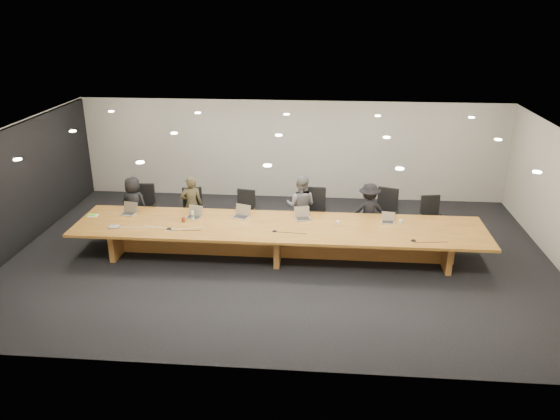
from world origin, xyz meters
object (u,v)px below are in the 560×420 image
(chair_right, at_px, (384,213))
(laptop_a, at_px, (128,209))
(laptop_c, at_px, (240,212))
(mic_center, at_px, (275,231))
(chair_left, at_px, (192,211))
(person_d, at_px, (369,212))
(paper_cup_far, at_px, (401,222))
(water_bottle, at_px, (193,216))
(conference_table, at_px, (279,235))
(chair_far_right, at_px, (432,219))
(chair_mid_right, at_px, (314,213))
(mic_right, at_px, (413,240))
(person_a, at_px, (134,204))
(paper_cup_near, at_px, (338,223))
(amber_mug, at_px, (183,220))
(laptop_d, at_px, (303,214))
(person_b, at_px, (192,205))
(chair_mid_left, at_px, (244,212))
(person_c, at_px, (301,206))
(av_box, at_px, (114,227))
(mic_left, at_px, (169,228))
(chair_far_left, at_px, (144,207))
(laptop_b, at_px, (193,212))
(laptop_e, at_px, (388,218))

(chair_right, xyz_separation_m, laptop_a, (-5.95, -0.97, 0.29))
(laptop_c, bearing_deg, mic_center, -20.89)
(chair_left, relative_size, person_d, 0.81)
(person_d, height_order, paper_cup_far, person_d)
(water_bottle, relative_size, mic_center, 1.82)
(conference_table, height_order, chair_far_right, chair_far_right)
(chair_mid_right, xyz_separation_m, mic_right, (2.08, -1.80, 0.17))
(person_a, bearing_deg, conference_table, 172.12)
(laptop_a, height_order, paper_cup_near, laptop_a)
(mic_right, bearing_deg, amber_mug, 173.07)
(laptop_d, bearing_deg, chair_right, 10.02)
(conference_table, relative_size, person_b, 6.25)
(person_d, distance_m, laptop_d, 1.71)
(laptop_d, bearing_deg, mic_right, -38.88)
(chair_mid_left, height_order, person_a, person_a)
(person_d, bearing_deg, person_c, -9.83)
(conference_table, relative_size, person_c, 5.98)
(chair_mid_right, relative_size, water_bottle, 5.87)
(av_box, height_order, mic_left, av_box)
(chair_far_left, bearing_deg, mic_center, -30.93)
(person_b, xyz_separation_m, laptop_b, (0.26, -0.89, 0.16))
(chair_far_right, xyz_separation_m, laptop_e, (-1.13, -0.82, 0.32))
(person_c, bearing_deg, mic_right, 152.66)
(laptop_d, bearing_deg, laptop_e, -17.38)
(laptop_b, bearing_deg, chair_mid_right, 33.73)
(chair_mid_right, relative_size, av_box, 5.30)
(chair_right, bearing_deg, av_box, -143.95)
(chair_right, relative_size, person_d, 0.86)
(person_d, bearing_deg, av_box, 9.55)
(chair_mid_right, distance_m, person_d, 1.29)
(chair_left, height_order, amber_mug, chair_left)
(person_c, xyz_separation_m, mic_left, (-2.77, -1.65, 0.01))
(laptop_d, bearing_deg, paper_cup_near, -33.26)
(laptop_d, distance_m, amber_mug, 2.68)
(chair_mid_right, height_order, laptop_b, chair_mid_right)
(chair_far_left, height_order, paper_cup_far, chair_far_left)
(chair_right, bearing_deg, conference_table, -131.39)
(person_a, distance_m, laptop_e, 6.12)
(person_a, bearing_deg, chair_left, -170.38)
(person_b, distance_m, person_d, 4.26)
(chair_mid_right, bearing_deg, paper_cup_far, -22.60)
(laptop_a, relative_size, mic_right, 2.83)
(laptop_c, relative_size, mic_center, 3.24)
(conference_table, distance_m, laptop_a, 3.56)
(laptop_e, height_order, paper_cup_far, laptop_e)
(laptop_a, distance_m, amber_mug, 1.43)
(laptop_a, bearing_deg, laptop_e, 11.66)
(chair_left, height_order, paper_cup_near, chair_left)
(person_b, xyz_separation_m, laptop_c, (1.32, -0.79, 0.17))
(person_c, relative_size, laptop_c, 4.16)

